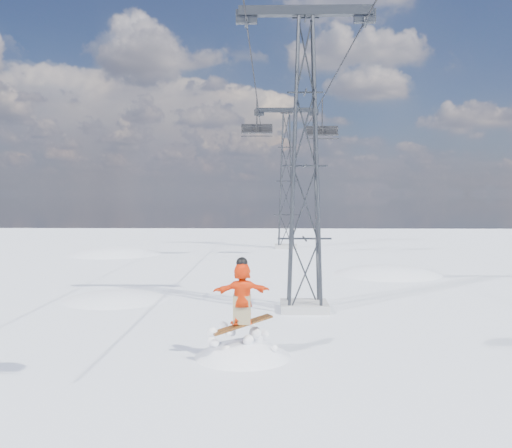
# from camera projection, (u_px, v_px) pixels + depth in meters

# --- Properties ---
(ground) EXTENTS (120.00, 120.00, 0.00)m
(ground) POSITION_uv_depth(u_px,v_px,m) (291.00, 377.00, 13.81)
(ground) COLOR white
(ground) RESTS_ON ground
(snow_terrain) EXTENTS (39.00, 37.00, 22.00)m
(snow_terrain) POSITION_uv_depth(u_px,v_px,m) (202.00, 418.00, 35.64)
(snow_terrain) COLOR white
(snow_terrain) RESTS_ON ground
(lift_tower_near) EXTENTS (5.20, 1.80, 11.43)m
(lift_tower_near) POSITION_uv_depth(u_px,v_px,m) (305.00, 167.00, 21.49)
(lift_tower_near) COLOR #999999
(lift_tower_near) RESTS_ON ground
(lift_tower_far) EXTENTS (5.20, 1.80, 11.43)m
(lift_tower_far) POSITION_uv_depth(u_px,v_px,m) (286.00, 182.00, 46.45)
(lift_tower_far) COLOR #999999
(lift_tower_far) RESTS_ON ground
(haul_cables) EXTENTS (4.46, 51.00, 0.06)m
(haul_cables) POSITION_uv_depth(u_px,v_px,m) (293.00, 82.00, 32.69)
(haul_cables) COLOR black
(haul_cables) RESTS_ON ground
(snowboarder_jump) EXTENTS (4.40, 4.40, 6.72)m
(snowboarder_jump) POSITION_uv_depth(u_px,v_px,m) (243.00, 416.00, 15.62)
(snowboarder_jump) COLOR white
(snowboarder_jump) RESTS_ON ground
(lift_chair_mid) EXTENTS (2.19, 0.63, 2.72)m
(lift_chair_mid) POSITION_uv_depth(u_px,v_px,m) (322.00, 132.00, 38.53)
(lift_chair_mid) COLOR black
(lift_chair_mid) RESTS_ON ground
(lift_chair_far) EXTENTS (2.09, 0.60, 2.59)m
(lift_chair_far) POSITION_uv_depth(u_px,v_px,m) (257.00, 129.00, 38.10)
(lift_chair_far) COLOR black
(lift_chair_far) RESTS_ON ground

